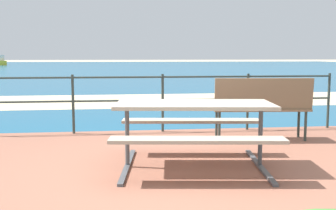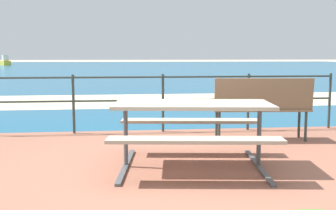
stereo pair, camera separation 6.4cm
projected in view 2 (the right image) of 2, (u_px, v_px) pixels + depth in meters
name	position (u px, v px, depth m)	size (l,w,h in m)	color
ground_plane	(185.00, 177.00, 4.54)	(240.00, 240.00, 0.00)	beige
patio_paving	(185.00, 175.00, 4.53)	(6.40, 5.20, 0.06)	#935B47
sea_water	(128.00, 68.00, 44.00)	(90.00, 90.00, 0.01)	#145B84
beach_strip	(145.00, 100.00, 12.24)	(54.00, 3.75, 0.01)	beige
picnic_table	(192.00, 117.00, 4.66)	(1.93, 1.68, 0.75)	tan
park_bench	(262.00, 103.00, 6.13)	(1.49, 0.55, 0.95)	#7A6047
railing_fence	(163.00, 95.00, 6.87)	(5.94, 0.04, 0.97)	#2D3833
boat_near	(5.00, 62.00, 56.31)	(2.26, 3.40, 1.39)	yellow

